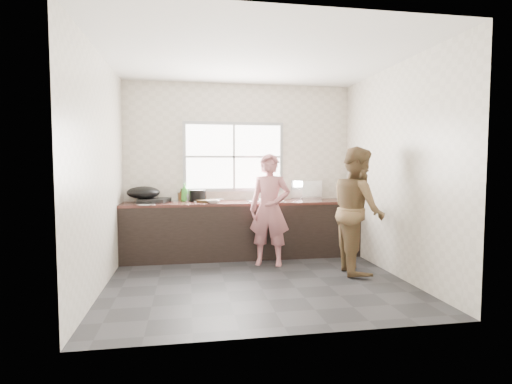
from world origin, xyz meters
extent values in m
cube|color=#252527|center=(0.00, 0.00, -0.01)|extent=(3.60, 3.20, 0.01)
cube|color=silver|center=(0.00, 0.00, 2.71)|extent=(3.60, 3.20, 0.01)
cube|color=beige|center=(0.00, 1.60, 1.35)|extent=(3.60, 0.01, 2.70)
cube|color=beige|center=(-1.80, 0.00, 1.35)|extent=(0.01, 3.20, 2.70)
cube|color=beige|center=(1.80, 0.00, 1.35)|extent=(0.01, 3.20, 2.70)
cube|color=silver|center=(0.00, -1.60, 1.35)|extent=(3.60, 0.01, 2.70)
cube|color=black|center=(0.00, 1.29, 0.41)|extent=(3.60, 0.62, 0.82)
cube|color=#3C1E18|center=(0.00, 1.29, 0.84)|extent=(3.60, 0.64, 0.04)
cube|color=silver|center=(0.35, 1.29, 0.86)|extent=(0.55, 0.45, 0.02)
cylinder|color=silver|center=(0.35, 1.49, 1.01)|extent=(0.02, 0.02, 0.30)
cube|color=#9EA0A5|center=(-0.10, 1.59, 1.55)|extent=(1.60, 0.05, 1.10)
cube|color=white|center=(-0.10, 1.57, 1.55)|extent=(1.50, 0.01, 1.00)
imported|color=#B56C71|center=(0.31, 0.74, 0.74)|extent=(0.63, 0.52, 1.48)
imported|color=brown|center=(1.39, 0.18, 0.83)|extent=(0.72, 0.88, 1.66)
cylinder|color=#2F2312|center=(-0.53, 1.30, 0.88)|extent=(0.45, 0.45, 0.04)
cube|color=#B5B7BC|center=(-0.41, 1.26, 0.90)|extent=(0.24, 0.17, 0.01)
imported|color=white|center=(-0.46, 1.08, 0.89)|extent=(0.23, 0.23, 0.05)
imported|color=white|center=(0.46, 1.13, 0.89)|extent=(0.23, 0.23, 0.06)
imported|color=white|center=(0.31, 1.09, 0.89)|extent=(0.23, 0.23, 0.07)
cylinder|color=black|center=(-0.68, 1.44, 0.95)|extent=(0.29, 0.29, 0.18)
cylinder|color=white|center=(-0.64, 1.35, 0.87)|extent=(0.25, 0.25, 0.02)
imported|color=green|center=(-0.88, 1.48, 1.00)|extent=(0.14, 0.14, 0.28)
imported|color=#3F260F|center=(-0.93, 1.52, 0.95)|extent=(0.10, 0.10, 0.18)
imported|color=#492012|center=(-0.61, 1.52, 0.94)|extent=(0.13, 0.13, 0.16)
cylinder|color=silver|center=(-0.86, 1.48, 0.92)|extent=(0.09, 0.09, 0.11)
cube|color=black|center=(-1.33, 1.39, 0.89)|extent=(0.49, 0.49, 0.06)
ellipsoid|color=black|center=(-1.48, 1.37, 1.01)|extent=(0.54, 0.54, 0.18)
cube|color=silver|center=(1.07, 1.45, 1.01)|extent=(0.49, 0.43, 0.31)
cylinder|color=silver|center=(-1.42, 1.08, 0.87)|extent=(0.36, 0.36, 0.01)
cylinder|color=#A6A9AD|center=(-1.03, 1.52, 0.87)|extent=(0.27, 0.27, 0.01)
camera|label=1|loc=(-0.82, -4.76, 1.44)|focal=28.00mm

